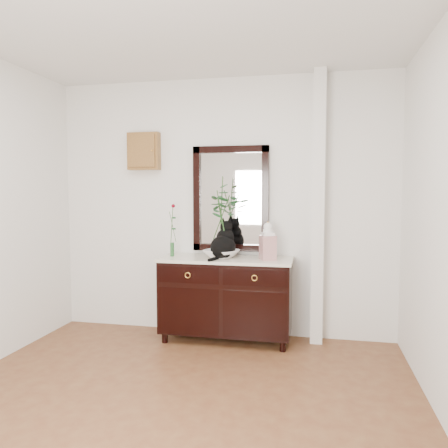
% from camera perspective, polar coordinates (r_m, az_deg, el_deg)
% --- Properties ---
extents(ground_plane, '(3.60, 4.00, 0.02)m').
position_cam_1_polar(ground_plane, '(3.12, -8.84, -25.16)').
color(ground_plane, '#5D2F1B').
rests_on(ground_plane, ground).
extents(wall_back, '(3.60, 0.04, 2.70)m').
position_cam_1_polar(wall_back, '(4.62, -0.32, 2.19)').
color(wall_back, silver).
rests_on(wall_back, ground).
extents(pilaster, '(0.12, 0.20, 2.70)m').
position_cam_1_polar(pilaster, '(4.44, 12.19, 2.01)').
color(pilaster, silver).
rests_on(pilaster, ground).
extents(sideboard, '(1.33, 0.52, 0.82)m').
position_cam_1_polar(sideboard, '(4.48, 0.27, -9.21)').
color(sideboard, black).
rests_on(sideboard, ground).
extents(wall_mirror, '(0.80, 0.06, 1.10)m').
position_cam_1_polar(wall_mirror, '(4.59, 0.87, 3.30)').
color(wall_mirror, black).
rests_on(wall_mirror, wall_back).
extents(key_cabinet, '(0.35, 0.10, 0.40)m').
position_cam_1_polar(key_cabinet, '(4.85, -10.42, 9.32)').
color(key_cabinet, brown).
rests_on(key_cabinet, wall_back).
extents(cat, '(0.35, 0.39, 0.38)m').
position_cam_1_polar(cat, '(4.35, -0.14, -2.02)').
color(cat, black).
rests_on(cat, sideboard).
extents(lotus_bowl, '(0.44, 0.44, 0.08)m').
position_cam_1_polar(lotus_bowl, '(4.41, -0.35, -3.90)').
color(lotus_bowl, white).
rests_on(lotus_bowl, sideboard).
extents(vase_branches, '(0.51, 0.51, 0.81)m').
position_cam_1_polar(vase_branches, '(4.37, -0.35, 1.09)').
color(vase_branches, silver).
rests_on(vase_branches, lotus_bowl).
extents(bud_vase_rose, '(0.09, 0.09, 0.55)m').
position_cam_1_polar(bud_vase_rose, '(4.52, -6.81, -0.75)').
color(bud_vase_rose, '#295F2E').
rests_on(bud_vase_rose, sideboard).
extents(ginger_jar, '(0.19, 0.19, 0.38)m').
position_cam_1_polar(ginger_jar, '(4.29, 5.74, -2.16)').
color(ginger_jar, white).
rests_on(ginger_jar, sideboard).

